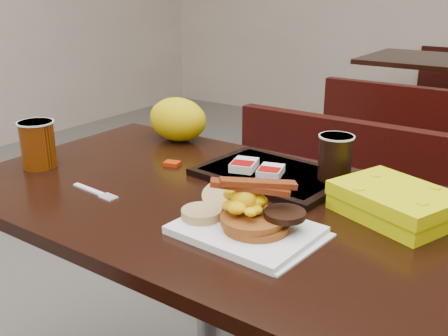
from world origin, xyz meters
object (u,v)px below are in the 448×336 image
Objects in this scene: platter at (246,230)px; hashbrown_sleeve_left at (244,165)px; fork at (89,189)px; bench_near_n at (333,234)px; paper_bag at (178,119)px; bench_far_s at (426,150)px; coffee_cup_far at (335,157)px; knife at (305,253)px; table_near at (217,335)px; coffee_cup_near at (38,145)px; clamshell at (395,203)px; hashbrown_sleeve_right at (271,171)px; pancake_stack at (256,222)px; tray at (273,174)px.

hashbrown_sleeve_left is (-0.18, 0.26, 0.02)m from platter.
platter is at bearing 7.64° from fork.
paper_bag is (-0.35, -0.42, 0.45)m from bench_near_n.
bench_far_s is 1.77m from coffee_cup_far.
paper_bag is (-0.53, 0.08, -0.00)m from coffee_cup_far.
knife is at bearing -82.02° from bench_far_s.
bench_near_n is 0.71m from paper_bag.
coffee_cup_far is at bearing 87.48° from platter.
hashbrown_sleeve_left is (-0.02, 0.14, 0.40)m from table_near.
fork is (0.23, -0.04, -0.06)m from coffee_cup_near.
paper_bag is at bearing 171.91° from coffee_cup_far.
hashbrown_sleeve_right is at bearing -163.89° from clamshell.
coffee_cup_near is 1.14× the size of coffee_cup_far.
knife is (0.77, -0.02, -0.06)m from coffee_cup_near.
pancake_stack is 0.66m from coffee_cup_near.
tray is 1.54× the size of clamshell.
hashbrown_sleeve_right is (-0.10, 0.26, 0.02)m from platter.
hashbrown_sleeve_right is 0.33× the size of clamshell.
paper_bag reaches higher than fork.
hashbrown_sleeve_left is at bearing -163.05° from clamshell.
hashbrown_sleeve_right is (0.08, -0.00, -0.00)m from hashbrown_sleeve_left.
hashbrown_sleeve_left is (-0.02, -1.76, 0.42)m from bench_far_s.
fork is at bearing -150.59° from table_near.
coffee_cup_far is (0.03, 0.33, 0.06)m from platter.
tray is (0.05, -1.73, 0.40)m from bench_far_s.
fork is at bearing -106.89° from bench_near_n.
tray is at bearing 50.25° from fork.
platter is at bearing -168.89° from pancake_stack.
hashbrown_sleeve_left is 0.36m from paper_bag.
coffee_cup_far is (-0.10, 0.33, 0.07)m from knife.
hashbrown_sleeve_left is at bearing 126.79° from platter.
table_near is 5.34× the size of clamshell.
bench_far_s is at bearing 90.00° from table_near.
coffee_cup_far is 0.54m from paper_bag.
table_near is 0.52m from coffee_cup_far.
coffee_cup_near reaches higher than platter.
coffee_cup_far reaches higher than bench_far_s.
pancake_stack is at bearing -37.37° from paper_bag.
bench_far_s is 13.66× the size of hashbrown_sleeve_right.
hashbrown_sleeve_left is at bearing 163.65° from hashbrown_sleeve_right.
table_near is at bearing -99.16° from hashbrown_sleeve_left.
hashbrown_sleeve_left is at bearing -91.91° from bench_near_n.
coffee_cup_far reaches higher than table_near.
tray is at bearing -16.15° from paper_bag.
clamshell is at bearing -13.22° from paper_bag.
hashbrown_sleeve_left is (-0.02, -0.56, 0.42)m from bench_near_n.
fork reaches higher than bench_near_n.
bench_near_n is 13.00× the size of hashbrown_sleeve_left.
hashbrown_sleeve_right is 0.70× the size of coffee_cup_far.
coffee_cup_far is at bearing -83.64° from bench_far_s.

